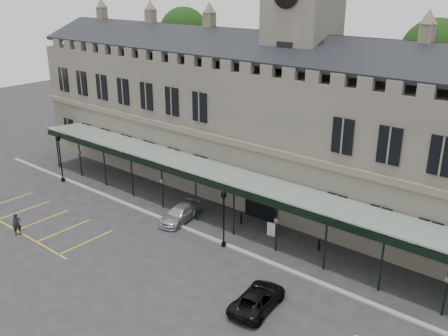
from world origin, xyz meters
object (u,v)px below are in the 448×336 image
Objects in this scene: car_taxi at (180,214)px; sign_board at (271,229)px; station_building at (296,132)px; clock_tower at (301,55)px; lamp_post_left at (60,153)px; car_van at (258,299)px; lamp_post_mid at (224,212)px; person_a at (17,224)px.

sign_board is at bearing 10.83° from car_taxi.
station_building is 12.35m from car_taxi.
clock_tower is 4.93× the size of lamp_post_left.
car_taxi is at bearing -31.48° from car_van.
lamp_post_left reaches higher than car_van.
car_van is at bearing -65.21° from station_building.
car_taxi is (-5.00, -9.67, -5.83)m from station_building.
lamp_post_left is 27.69m from car_van.
lamp_post_left is 20.80m from lamp_post_mid.
car_van is 2.50× the size of person_a.
station_building is at bearing 93.01° from lamp_post_mid.
clock_tower reaches higher than person_a.
car_taxi is 0.97× the size of car_van.
lamp_post_mid is at bearing -87.02° from clock_tower.
car_van reaches higher than sign_board.
sign_board is (2.39, -7.06, -12.56)m from clock_tower.
lamp_post_mid is at bearing -18.91° from car_taxi.
car_taxi is (-5.00, -9.76, -12.47)m from clock_tower.
clock_tower reaches higher than car_taxi.
lamp_post_left is 1.11× the size of car_van.
clock_tower is 21.92× the size of sign_board.
person_a is at bearing -138.90° from car_taxi.
car_van is (7.00, -15.25, -12.48)m from clock_tower.
clock_tower reaches higher than sign_board.
lamp_post_left is 23.07m from sign_board.
lamp_post_left is at bearing -16.04° from car_van.
clock_tower is (0.00, 0.09, 6.64)m from station_building.
person_a is (-13.20, -19.56, -5.56)m from station_building.
lamp_post_mid is 4.22× the size of sign_board.
station_building is 6.64m from clock_tower.
lamp_post_left is at bearing -151.96° from station_building.
station_building reaches higher than lamp_post_left.
car_van is at bearing -9.14° from lamp_post_left.
clock_tower is 13.67× the size of person_a.
station_building reaches higher than person_a.
car_taxi is (-7.39, -2.70, 0.08)m from sign_board.
station_building reaches higher than car_van.
car_taxi is 13.19m from car_van.
clock_tower is 16.61m from car_taxi.
clock_tower is 26.63m from person_a.
car_van is (6.44, -4.54, -2.20)m from lamp_post_mid.
clock_tower is 5.19× the size of lamp_post_mid.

